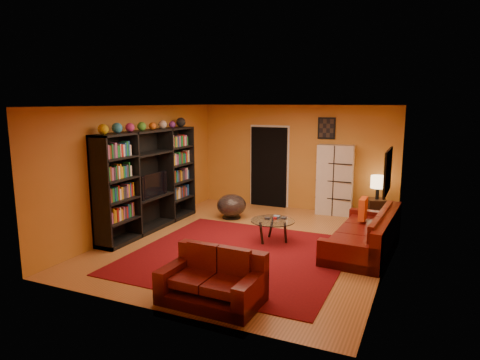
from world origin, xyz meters
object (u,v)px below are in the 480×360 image
at_px(coffee_table, 273,223).
at_px(side_table, 376,210).
at_px(bowl_chair, 231,206).
at_px(table_lamp, 378,182).
at_px(tv, 151,185).
at_px(storage_cabinet, 335,180).
at_px(entertainment_unit, 149,180).
at_px(loveseat, 214,280).
at_px(sofa, 368,235).

height_order(coffee_table, side_table, side_table).
distance_m(bowl_chair, table_lamp, 3.37).
distance_m(tv, table_lamp, 5.03).
xyz_separation_m(tv, bowl_chair, (1.16, 1.51, -0.67)).
bearing_deg(storage_cabinet, tv, -143.19).
height_order(entertainment_unit, loveseat, entertainment_unit).
xyz_separation_m(tv, storage_cabinet, (3.26, 2.84, -0.13)).
relative_size(loveseat, coffee_table, 1.60).
relative_size(coffee_table, table_lamp, 1.58).
xyz_separation_m(loveseat, side_table, (1.53, 5.06, -0.04)).
bearing_deg(side_table, coffee_table, -124.28).
xyz_separation_m(sofa, storage_cabinet, (-1.11, 2.29, 0.56)).
bearing_deg(tv, entertainment_unit, 54.56).
relative_size(sofa, bowl_chair, 3.66).
relative_size(tv, table_lamp, 1.61).
relative_size(tv, bowl_chair, 1.27).
bearing_deg(table_lamp, bowl_chair, -159.44).
bearing_deg(table_lamp, sofa, -87.16).
bearing_deg(storage_cabinet, bowl_chair, -151.93).
bearing_deg(table_lamp, loveseat, -106.82).
bearing_deg(sofa, table_lamp, 95.93).
distance_m(sofa, bowl_chair, 3.35).
bearing_deg(side_table, bowl_chair, -159.44).
bearing_deg(tv, sofa, -82.92).
xyz_separation_m(bowl_chair, table_lamp, (3.11, 1.16, 0.58)).
xyz_separation_m(sofa, side_table, (-0.11, 2.13, -0.03)).
bearing_deg(table_lamp, tv, -147.91).
bearing_deg(side_table, storage_cabinet, 170.75).
relative_size(storage_cabinet, side_table, 3.35).
xyz_separation_m(tv, side_table, (4.26, 2.67, -0.72)).
bearing_deg(tv, table_lamp, -57.91).
relative_size(coffee_table, storage_cabinet, 0.51).
bearing_deg(table_lamp, storage_cabinet, 170.75).
xyz_separation_m(entertainment_unit, table_lamp, (4.31, 2.64, -0.17)).
bearing_deg(side_table, sofa, -87.16).
bearing_deg(side_table, table_lamp, 0.00).
distance_m(coffee_table, bowl_chair, 1.92).
bearing_deg(storage_cabinet, loveseat, -99.97).
relative_size(sofa, coffee_table, 2.94).
height_order(sofa, table_lamp, table_lamp).
distance_m(entertainment_unit, coffee_table, 2.76).
height_order(sofa, storage_cabinet, storage_cabinet).
bearing_deg(bowl_chair, loveseat, -67.97).
bearing_deg(storage_cabinet, sofa, -68.41).
xyz_separation_m(loveseat, table_lamp, (1.53, 5.06, 0.60)).
distance_m(entertainment_unit, tv, 0.10).
xyz_separation_m(loveseat, bowl_chair, (-1.58, 3.89, 0.01)).
xyz_separation_m(tv, loveseat, (2.73, -2.39, -0.68)).
relative_size(loveseat, bowl_chair, 2.00).
xyz_separation_m(tv, coffee_table, (2.62, 0.27, -0.58)).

